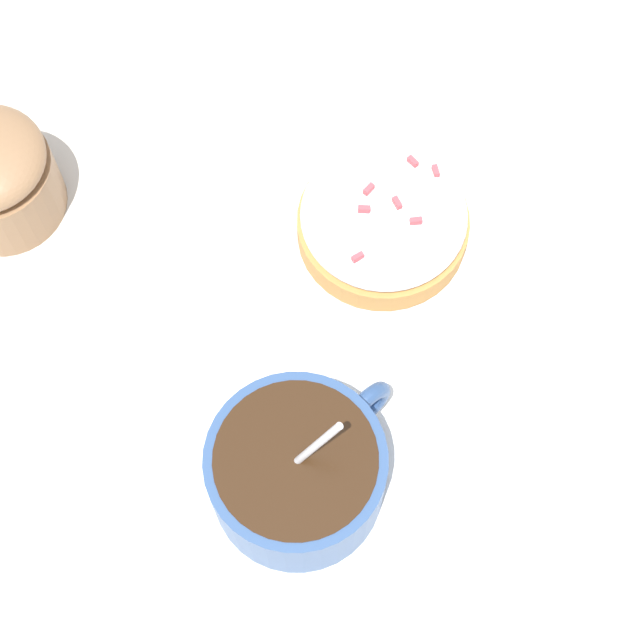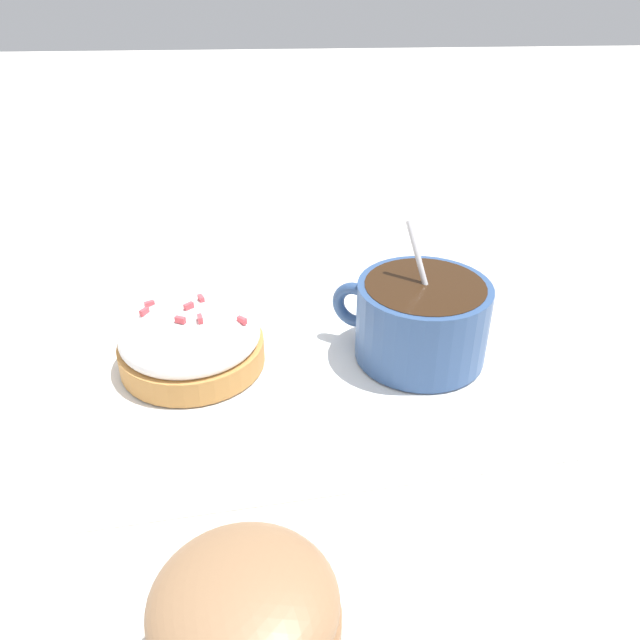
% 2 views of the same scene
% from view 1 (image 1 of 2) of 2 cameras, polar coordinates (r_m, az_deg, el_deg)
% --- Properties ---
extents(ground_plane, '(3.00, 3.00, 0.00)m').
position_cam_1_polar(ground_plane, '(0.63, 1.22, -1.75)').
color(ground_plane, silver).
extents(paper_napkin, '(0.32, 0.30, 0.00)m').
position_cam_1_polar(paper_napkin, '(0.63, 1.23, -1.70)').
color(paper_napkin, white).
rests_on(paper_napkin, ground_plane).
extents(coffee_cup, '(0.11, 0.10, 0.10)m').
position_cam_1_polar(coffee_cup, '(0.57, -1.36, -7.99)').
color(coffee_cup, '#335184').
rests_on(coffee_cup, paper_napkin).
extents(frosted_pastry, '(0.10, 0.10, 0.05)m').
position_cam_1_polar(frosted_pastry, '(0.64, 3.21, 5.44)').
color(frosted_pastry, '#C18442').
rests_on(frosted_pastry, paper_napkin).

